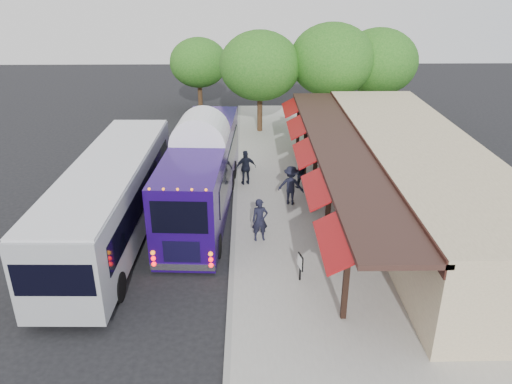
% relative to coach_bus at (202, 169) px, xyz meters
% --- Properties ---
extents(ground, '(90.00, 90.00, 0.00)m').
position_rel_coach_bus_xyz_m(ground, '(1.45, -4.70, -2.04)').
color(ground, black).
rests_on(ground, ground).
extents(sidewalk, '(10.00, 40.00, 0.15)m').
position_rel_coach_bus_xyz_m(sidewalk, '(6.45, -0.70, -1.97)').
color(sidewalk, '#9E9B93').
rests_on(sidewalk, ground).
extents(curb, '(0.20, 40.00, 0.16)m').
position_rel_coach_bus_xyz_m(curb, '(1.50, -0.70, -1.97)').
color(curb, gray).
rests_on(curb, ground).
extents(station_shelter, '(8.15, 20.00, 3.60)m').
position_rel_coach_bus_xyz_m(station_shelter, '(9.83, -0.70, -0.20)').
color(station_shelter, tan).
rests_on(station_shelter, ground).
extents(coach_bus, '(3.17, 12.00, 3.80)m').
position_rel_coach_bus_xyz_m(coach_bus, '(0.00, 0.00, 0.00)').
color(coach_bus, '#20075C').
rests_on(coach_bus, ground).
extents(city_bus, '(3.09, 12.92, 3.46)m').
position_rel_coach_bus_xyz_m(city_bus, '(-3.59, -2.79, -0.13)').
color(city_bus, '#92959A').
rests_on(city_bus, ground).
extents(ped_a, '(0.74, 0.55, 1.86)m').
position_rel_coach_bus_xyz_m(ped_a, '(2.64, -3.38, -0.96)').
color(ped_a, black).
rests_on(ped_a, sidewalk).
extents(ped_b, '(0.80, 0.66, 1.54)m').
position_rel_coach_bus_xyz_m(ped_b, '(4.85, 2.15, -1.12)').
color(ped_b, black).
rests_on(ped_b, sidewalk).
extents(ped_c, '(1.18, 0.71, 1.87)m').
position_rel_coach_bus_xyz_m(ped_c, '(2.05, 2.64, -0.96)').
color(ped_c, black).
rests_on(ped_c, sidewalk).
extents(ped_d, '(1.40, 1.03, 1.95)m').
position_rel_coach_bus_xyz_m(ped_d, '(4.23, 0.16, -0.92)').
color(ped_d, black).
rests_on(ped_d, sidewalk).
extents(sign_board, '(0.17, 0.48, 1.07)m').
position_rel_coach_bus_xyz_m(sign_board, '(4.04, -6.42, -1.17)').
color(sign_board, black).
rests_on(sign_board, sidewalk).
extents(tree_left, '(5.50, 5.50, 7.04)m').
position_rel_coach_bus_xyz_m(tree_left, '(3.02, 12.25, 2.65)').
color(tree_left, '#382314').
rests_on(tree_left, ground).
extents(tree_mid, '(5.84, 5.84, 7.48)m').
position_rel_coach_bus_xyz_m(tree_mid, '(7.97, 12.75, 2.94)').
color(tree_mid, '#382314').
rests_on(tree_mid, ground).
extents(tree_right, '(5.47, 5.47, 7.01)m').
position_rel_coach_bus_xyz_m(tree_right, '(11.45, 13.80, 2.63)').
color(tree_right, '#382314').
rests_on(tree_right, ground).
extents(tree_far, '(4.57, 4.57, 5.85)m').
position_rel_coach_bus_xyz_m(tree_far, '(-1.66, 18.26, 1.85)').
color(tree_far, '#382314').
rests_on(tree_far, ground).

